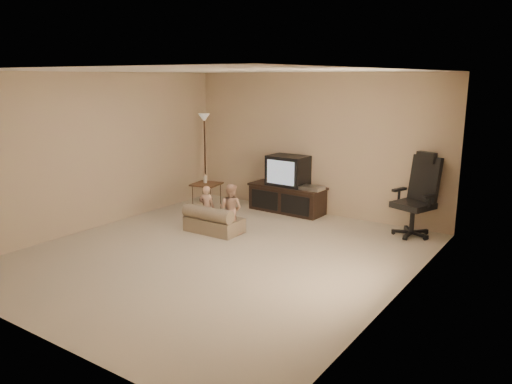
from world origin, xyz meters
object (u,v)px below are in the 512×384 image
(side_table, at_px, (206,184))
(office_chair, at_px, (416,206))
(floor_lamp, at_px, (205,138))
(toddler_right, at_px, (231,209))
(child_sofa, at_px, (212,221))
(toddler_left, at_px, (207,207))
(tv_stand, at_px, (288,189))

(side_table, bearing_deg, office_chair, 11.46)
(floor_lamp, xyz_separation_m, toddler_right, (1.74, -1.46, -0.86))
(side_table, xyz_separation_m, child_sofa, (0.92, -0.96, -0.32))
(child_sofa, relative_size, toddler_right, 1.13)
(side_table, bearing_deg, floor_lamp, 131.16)
(toddler_right, bearing_deg, toddler_left, -6.60)
(side_table, xyz_separation_m, floor_lamp, (-0.54, 0.62, 0.76))
(office_chair, height_order, toddler_left, office_chair)
(child_sofa, bearing_deg, tv_stand, 78.62)
(child_sofa, bearing_deg, office_chair, 31.59)
(office_chair, bearing_deg, child_sofa, -128.41)
(tv_stand, xyz_separation_m, toddler_right, (-0.06, -1.64, -0.03))
(floor_lamp, height_order, toddler_right, floor_lamp)
(office_chair, xyz_separation_m, toddler_right, (-2.42, -1.57, -0.06))
(side_table, bearing_deg, toddler_left, -49.74)
(toddler_left, bearing_deg, tv_stand, -122.61)
(toddler_left, bearing_deg, floor_lamp, -64.37)
(floor_lamp, distance_m, toddler_left, 2.15)
(side_table, bearing_deg, tv_stand, 32.39)
(tv_stand, xyz_separation_m, floor_lamp, (-1.80, -0.18, 0.83))
(toddler_left, relative_size, toddler_right, 0.90)
(floor_lamp, height_order, toddler_left, floor_lamp)
(floor_lamp, relative_size, child_sofa, 1.91)
(side_table, relative_size, child_sofa, 0.78)
(side_table, bearing_deg, toddler_right, -35.10)
(tv_stand, relative_size, side_table, 2.08)
(office_chair, distance_m, child_sofa, 3.20)
(tv_stand, bearing_deg, side_table, -145.79)
(tv_stand, bearing_deg, toddler_left, -105.78)
(office_chair, bearing_deg, floor_lamp, -158.85)
(office_chair, height_order, toddler_right, office_chair)
(tv_stand, height_order, toddler_right, tv_stand)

